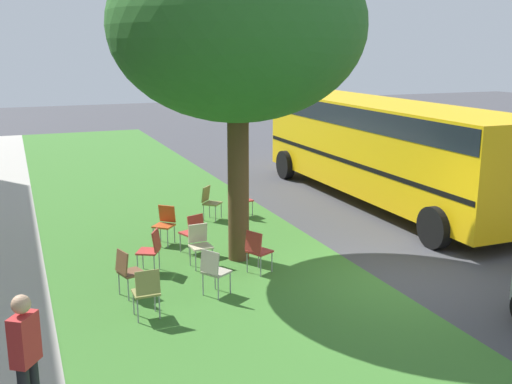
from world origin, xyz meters
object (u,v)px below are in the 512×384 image
Objects in this scene: chair_4 at (257,249)px; street_tree at (237,27)px; chair_9 at (214,269)px; school_bus at (384,142)px; chair_0 at (241,198)px; chair_6 at (193,230)px; chair_5 at (147,290)px; chair_8 at (151,248)px; pedestrian_1 at (26,357)px; chair_7 at (210,200)px; chair_2 at (128,269)px; chair_1 at (200,242)px; chair_3 at (165,222)px.

street_tree is at bearing 2.41° from chair_4.
school_bus is at bearing -54.61° from chair_9.
chair_0 is at bearing 89.39° from school_bus.
chair_6 is 6.87m from school_bus.
chair_8 is at bearing -14.40° from chair_5.
chair_5 is 0.52× the size of pedestrian_1.
chair_6 is 1.00× the size of chair_7.
chair_2 is 9.21m from school_bus.
chair_2 is at bearing 94.64° from chair_4.
pedestrian_1 reaches higher than chair_0.
street_tree is 5.09m from chair_2.
school_bus is (3.97, -5.52, 1.24)m from chair_4.
chair_2 is 1.54m from chair_9.
chair_9 is at bearing 123.71° from chair_4.
chair_8 is at bearing 26.19° from chair_9.
chair_2 is 1.00× the size of chair_9.
chair_6 is 1.00× the size of chair_8.
chair_4 is at bearing -113.14° from chair_8.
chair_4 is 0.08× the size of school_bus.
school_bus reaches higher than chair_2.
school_bus reaches higher than chair_9.
chair_5 is at bearing 152.47° from chair_7.
chair_9 is at bearing 172.39° from chair_1.
chair_4 and chair_7 have the same top height.
chair_9 is (-4.79, 2.31, 0.00)m from chair_0.
chair_3 is (-1.48, 2.41, 0.00)m from chair_0.
chair_2 is 1.00× the size of chair_4.
chair_0 is 2.82m from chair_3.
school_bus is at bearing -54.27° from chair_4.
pedestrian_1 is (-2.93, 3.21, 0.41)m from chair_9.
pedestrian_1 is at bearing 142.27° from chair_5.
chair_0 is (3.08, -1.20, -4.25)m from street_tree.
chair_3 is 1.00× the size of chair_9.
chair_3 is 0.08× the size of school_bus.
chair_6 is 0.08× the size of school_bus.
chair_5 is at bearing 110.40° from chair_9.
chair_1 and chair_5 have the same top height.
chair_5 is at bearing 143.64° from chair_1.
chair_0 is 5.31m from chair_9.
chair_2 is at bearing 68.84° from chair_9.
chair_5 is (-3.80, 1.22, 0.00)m from chair_3.
chair_0 is 1.00× the size of chair_2.
chair_3 is 1.00× the size of chair_7.
chair_4 is 1.00× the size of chair_6.
chair_8 is 0.52× the size of pedestrian_1.
chair_2 is at bearing 153.99° from chair_3.
chair_3 is at bearing 1.64° from chair_9.
chair_8 is (0.00, 0.99, 0.00)m from chair_1.
chair_7 is at bearing 88.95° from school_bus.
street_tree is 7.57× the size of chair_2.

